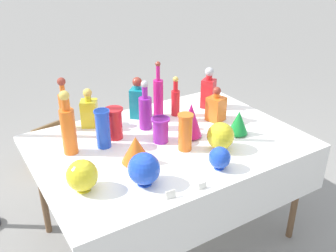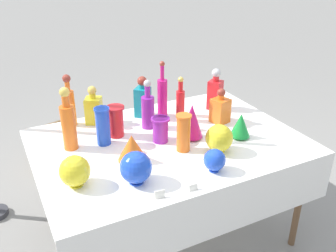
# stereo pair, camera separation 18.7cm
# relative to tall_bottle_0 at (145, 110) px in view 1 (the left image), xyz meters

# --- Properties ---
(ground_plane) EXTENTS (40.00, 40.00, 0.00)m
(ground_plane) POSITION_rel_tall_bottle_0_xyz_m (0.03, -0.23, -0.89)
(ground_plane) COLOR gray
(display_table) EXTENTS (1.64, 1.16, 0.76)m
(display_table) POSITION_rel_tall_bottle_0_xyz_m (0.03, -0.26, -0.19)
(display_table) COLOR white
(display_table) RESTS_ON ground
(tall_bottle_0) EXTENTS (0.09, 0.09, 0.33)m
(tall_bottle_0) POSITION_rel_tall_bottle_0_xyz_m (0.00, 0.00, 0.00)
(tall_bottle_0) COLOR purple
(tall_bottle_0) RESTS_ON display_table
(tall_bottle_1) EXTENTS (0.06, 0.06, 0.29)m
(tall_bottle_1) POSITION_rel_tall_bottle_0_xyz_m (0.28, 0.07, -0.01)
(tall_bottle_1) COLOR red
(tall_bottle_1) RESTS_ON display_table
(tall_bottle_2) EXTENTS (0.07, 0.07, 0.42)m
(tall_bottle_2) POSITION_rel_tall_bottle_0_xyz_m (0.14, 0.07, 0.03)
(tall_bottle_2) COLOR #C61972
(tall_bottle_2) RESTS_ON display_table
(tall_bottle_3) EXTENTS (0.09, 0.09, 0.39)m
(tall_bottle_3) POSITION_rel_tall_bottle_0_xyz_m (-0.53, -0.05, 0.04)
(tall_bottle_3) COLOR orange
(tall_bottle_3) RESTS_ON display_table
(tall_bottle_4) EXTENTS (0.07, 0.07, 0.36)m
(tall_bottle_4) POSITION_rel_tall_bottle_0_xyz_m (-0.45, 0.27, 0.02)
(tall_bottle_4) COLOR orange
(tall_bottle_4) RESTS_ON display_table
(square_decanter_0) EXTENTS (0.14, 0.14, 0.30)m
(square_decanter_0) POSITION_rel_tall_bottle_0_xyz_m (0.04, 0.19, -0.00)
(square_decanter_0) COLOR teal
(square_decanter_0) RESTS_ON display_table
(square_decanter_1) EXTENTS (0.13, 0.13, 0.31)m
(square_decanter_1) POSITION_rel_tall_bottle_0_xyz_m (0.57, 0.07, 0.01)
(square_decanter_1) COLOR red
(square_decanter_1) RESTS_ON display_table
(square_decanter_2) EXTENTS (0.14, 0.14, 0.27)m
(square_decanter_2) POSITION_rel_tall_bottle_0_xyz_m (-0.30, 0.23, -0.02)
(square_decanter_2) COLOR yellow
(square_decanter_2) RESTS_ON display_table
(square_decanter_3) EXTENTS (0.13, 0.13, 0.25)m
(square_decanter_3) POSITION_rel_tall_bottle_0_xyz_m (0.47, -0.15, -0.03)
(square_decanter_3) COLOR orange
(square_decanter_3) RESTS_ON display_table
(slender_vase_0) EXTENTS (0.12, 0.12, 0.20)m
(slender_vase_0) POSITION_rel_tall_bottle_0_xyz_m (-0.23, -0.02, -0.02)
(slender_vase_0) COLOR red
(slender_vase_0) RESTS_ON display_table
(slender_vase_1) EXTENTS (0.12, 0.12, 0.16)m
(slender_vase_1) POSITION_rel_tall_bottle_0_xyz_m (-0.01, -0.22, -0.04)
(slender_vase_1) COLOR purple
(slender_vase_1) RESTS_ON display_table
(slender_vase_2) EXTENTS (0.09, 0.09, 0.23)m
(slender_vase_2) POSITION_rel_tall_bottle_0_xyz_m (0.06, -0.38, -0.01)
(slender_vase_2) COLOR orange
(slender_vase_2) RESTS_ON display_table
(slender_vase_3) EXTENTS (0.09, 0.09, 0.24)m
(slender_vase_3) POSITION_rel_tall_bottle_0_xyz_m (-0.34, -0.09, -0.00)
(slender_vase_3) COLOR blue
(slender_vase_3) RESTS_ON display_table
(fluted_vase_0) EXTENTS (0.17, 0.17, 0.16)m
(fluted_vase_0) POSITION_rel_tall_bottle_0_xyz_m (-0.26, -0.36, -0.04)
(fluted_vase_0) COLOR orange
(fluted_vase_0) RESTS_ON display_table
(fluted_vase_1) EXTENTS (0.13, 0.13, 0.16)m
(fluted_vase_1) POSITION_rel_tall_bottle_0_xyz_m (0.46, -0.39, -0.04)
(fluted_vase_1) COLOR #198C38
(fluted_vase_1) RESTS_ON display_table
(fluted_vase_2) EXTENTS (0.14, 0.14, 0.23)m
(fluted_vase_2) POSITION_rel_tall_bottle_0_xyz_m (0.18, -0.26, -0.01)
(fluted_vase_2) COLOR #C61972
(fluted_vase_2) RESTS_ON display_table
(round_bowl_0) EXTENTS (0.16, 0.16, 0.17)m
(round_bowl_0) POSITION_rel_tall_bottle_0_xyz_m (-0.60, -0.45, -0.04)
(round_bowl_0) COLOR yellow
(round_bowl_0) RESTS_ON display_table
(round_bowl_1) EXTENTS (0.16, 0.16, 0.17)m
(round_bowl_1) POSITION_rel_tall_bottle_0_xyz_m (0.24, -0.49, -0.04)
(round_bowl_1) COLOR yellow
(round_bowl_1) RESTS_ON display_table
(round_bowl_2) EXTENTS (0.12, 0.12, 0.13)m
(round_bowl_2) POSITION_rel_tall_bottle_0_xyz_m (0.10, -0.65, -0.06)
(round_bowl_2) COLOR blue
(round_bowl_2) RESTS_ON display_table
(round_bowl_3) EXTENTS (0.17, 0.17, 0.18)m
(round_bowl_3) POSITION_rel_tall_bottle_0_xyz_m (-0.32, -0.57, -0.04)
(round_bowl_3) COLOR blue
(round_bowl_3) RESTS_ON display_table
(price_tag_left) EXTENTS (0.05, 0.01, 0.03)m
(price_tag_left) POSITION_rel_tall_bottle_0_xyz_m (-0.09, -0.76, -0.11)
(price_tag_left) COLOR white
(price_tag_left) RESTS_ON display_table
(price_tag_center) EXTENTS (0.05, 0.02, 0.04)m
(price_tag_center) POSITION_rel_tall_bottle_0_xyz_m (-0.27, -0.74, -0.11)
(price_tag_center) COLOR white
(price_tag_center) RESTS_ON display_table
(cardboard_box_behind_left) EXTENTS (0.45, 0.43, 0.39)m
(cardboard_box_behind_left) POSITION_rel_tall_bottle_0_xyz_m (-0.38, 1.13, -0.73)
(cardboard_box_behind_left) COLOR tan
(cardboard_box_behind_left) RESTS_ON ground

